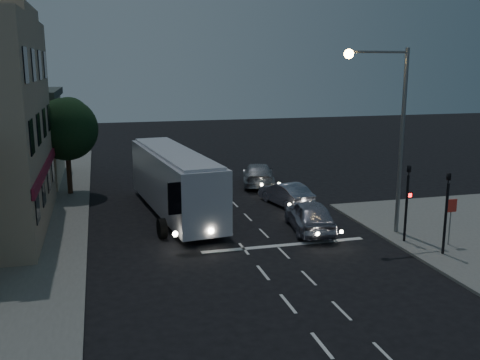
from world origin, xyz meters
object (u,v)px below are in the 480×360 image
object	(u,v)px
tour_bus	(175,180)
car_suv	(310,216)
streetlight	(391,120)
traffic_signal_main	(407,194)
regulatory_sign	(451,214)
car_sedan_b	(258,174)
car_sedan_a	(286,194)
street_tree	(66,126)
traffic_signal_side	(447,204)

from	to	relation	value
tour_bus	car_suv	size ratio (longest dim) A/B	2.56
tour_bus	streetlight	xyz separation A→B (m)	(9.56, -6.51, 3.76)
car_suv	traffic_signal_main	world-z (taller)	traffic_signal_main
regulatory_sign	car_sedan_b	bearing A→B (deg)	107.63
car_suv	car_sedan_a	bearing A→B (deg)	-87.68
car_suv	street_tree	bearing A→B (deg)	-34.20
regulatory_sign	street_tree	size ratio (longest dim) A/B	0.35
regulatory_sign	street_tree	bearing A→B (deg)	138.92
car_suv	car_sedan_a	size ratio (longest dim) A/B	1.11
traffic_signal_side	traffic_signal_main	bearing A→B (deg)	109.49
car_sedan_b	traffic_signal_side	bearing A→B (deg)	118.18
traffic_signal_side	street_tree	size ratio (longest dim) A/B	0.66
traffic_signal_side	car_sedan_a	bearing A→B (deg)	110.36
traffic_signal_side	regulatory_sign	size ratio (longest dim) A/B	1.86
car_suv	regulatory_sign	world-z (taller)	regulatory_sign
tour_bus	car_sedan_a	xyz separation A→B (m)	(6.75, 0.23, -1.27)
car_sedan_a	regulatory_sign	world-z (taller)	regulatory_sign
car_suv	streetlight	size ratio (longest dim) A/B	0.53
car_sedan_a	regulatory_sign	distance (m)	10.38
car_sedan_b	traffic_signal_main	distance (m)	14.39
car_sedan_a	traffic_signal_main	bearing A→B (deg)	98.30
car_sedan_a	car_suv	bearing A→B (deg)	71.62
traffic_signal_main	streetlight	bearing A→B (deg)	100.20
traffic_signal_main	street_tree	distance (m)	21.38
tour_bus	streetlight	distance (m)	12.16
tour_bus	regulatory_sign	bearing A→B (deg)	-44.63
car_suv	regulatory_sign	distance (m)	6.72
car_suv	traffic_signal_main	distance (m)	4.98
car_sedan_b	regulatory_sign	xyz separation A→B (m)	(4.76, -14.98, 0.83)
streetlight	street_tree	world-z (taller)	streetlight
traffic_signal_main	car_sedan_b	bearing A→B (deg)	102.36
car_sedan_a	streetlight	bearing A→B (deg)	100.34
street_tree	car_suv	bearing A→B (deg)	-42.63
car_suv	car_sedan_b	bearing A→B (deg)	-84.46
traffic_signal_main	streetlight	xyz separation A→B (m)	(-0.26, 1.42, 3.31)
car_sedan_b	streetlight	bearing A→B (deg)	117.52
traffic_signal_side	street_tree	distance (m)	23.24
regulatory_sign	traffic_signal_main	bearing A→B (deg)	149.16
car_sedan_b	streetlight	size ratio (longest dim) A/B	0.58
tour_bus	street_tree	world-z (taller)	street_tree
car_suv	traffic_signal_side	distance (m)	6.80
car_sedan_a	streetlight	xyz separation A→B (m)	(2.81, -6.74, 5.03)
car_sedan_b	street_tree	distance (m)	13.28
car_sedan_a	car_sedan_b	xyz separation A→B (m)	(0.00, 5.80, 0.06)
tour_bus	regulatory_sign	size ratio (longest dim) A/B	5.52
regulatory_sign	streetlight	bearing A→B (deg)	128.75
streetlight	street_tree	size ratio (longest dim) A/B	1.45
car_sedan_b	streetlight	xyz separation A→B (m)	(2.81, -12.55, 4.97)
regulatory_sign	streetlight	size ratio (longest dim) A/B	0.24
car_sedan_a	traffic_signal_main	xyz separation A→B (m)	(3.06, -8.16, 1.72)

